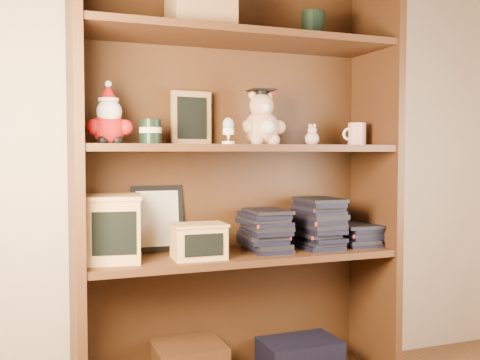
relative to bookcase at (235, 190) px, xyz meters
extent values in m
cube|color=#C9B191|center=(0.00, 0.14, 0.47)|extent=(3.00, 0.04, 2.50)
cube|color=#482914|center=(-0.58, -0.05, 0.02)|extent=(0.03, 0.35, 1.60)
cube|color=#482914|center=(0.59, -0.05, 0.02)|extent=(0.03, 0.35, 1.60)
cube|color=#432612|center=(0.00, 0.11, 0.02)|extent=(1.20, 0.02, 1.60)
cube|color=#482914|center=(0.00, -0.05, 0.56)|extent=(1.14, 0.33, 0.02)
cube|color=black|center=(0.25, -0.05, -0.66)|extent=(0.30, 0.20, 0.14)
cube|color=#9E7547|center=(-0.15, -0.05, 0.63)|extent=(0.22, 0.18, 0.12)
cylinder|color=black|center=(0.30, -0.05, 0.63)|extent=(0.09, 0.09, 0.11)
cube|color=#482914|center=(0.00, -0.05, -0.24)|extent=(1.14, 0.33, 0.02)
cube|color=#482914|center=(0.00, -0.05, 0.16)|extent=(1.14, 0.33, 0.02)
sphere|color=#A50F0F|center=(-0.47, -0.05, 0.22)|extent=(0.11, 0.11, 0.11)
sphere|color=#A50F0F|center=(-0.52, -0.07, 0.23)|extent=(0.05, 0.05, 0.05)
sphere|color=#A50F0F|center=(-0.42, -0.07, 0.23)|extent=(0.05, 0.05, 0.05)
sphere|color=black|center=(-0.50, -0.08, 0.18)|extent=(0.04, 0.04, 0.04)
sphere|color=black|center=(-0.45, -0.08, 0.18)|extent=(0.04, 0.04, 0.04)
sphere|color=white|center=(-0.47, -0.06, 0.28)|extent=(0.08, 0.08, 0.08)
sphere|color=#D8B293|center=(-0.47, -0.05, 0.30)|extent=(0.06, 0.06, 0.06)
cone|color=#A50F0F|center=(-0.47, -0.05, 0.35)|extent=(0.07, 0.07, 0.06)
sphere|color=white|center=(-0.47, -0.05, 0.37)|extent=(0.02, 0.02, 0.02)
cylinder|color=white|center=(-0.47, -0.05, 0.32)|extent=(0.07, 0.07, 0.01)
cylinder|color=black|center=(-0.33, -0.05, 0.21)|extent=(0.08, 0.08, 0.09)
cylinder|color=beige|center=(-0.33, -0.05, 0.22)|extent=(0.08, 0.08, 0.02)
cube|color=#9E7547|center=(-0.15, 0.06, 0.27)|extent=(0.16, 0.04, 0.20)
cube|color=black|center=(-0.15, 0.05, 0.27)|extent=(0.12, 0.02, 0.16)
cube|color=#9E7547|center=(-0.15, 0.10, 0.19)|extent=(0.08, 0.08, 0.01)
cylinder|color=white|center=(-0.07, -0.13, 0.18)|extent=(0.04, 0.04, 0.01)
cone|color=white|center=(-0.07, -0.13, 0.20)|extent=(0.02, 0.02, 0.03)
cylinder|color=white|center=(-0.07, -0.13, 0.22)|extent=(0.04, 0.04, 0.02)
ellipsoid|color=#A3B0C6|center=(-0.07, -0.13, 0.24)|extent=(0.04, 0.04, 0.05)
sphere|color=tan|center=(0.09, -0.05, 0.23)|extent=(0.13, 0.13, 0.13)
sphere|color=white|center=(0.09, -0.11, 0.24)|extent=(0.06, 0.06, 0.06)
sphere|color=tan|center=(0.03, -0.07, 0.24)|extent=(0.05, 0.05, 0.05)
sphere|color=tan|center=(0.15, -0.07, 0.24)|extent=(0.05, 0.05, 0.05)
sphere|color=tan|center=(0.06, -0.09, 0.19)|extent=(0.05, 0.05, 0.05)
sphere|color=tan|center=(0.12, -0.09, 0.19)|extent=(0.05, 0.05, 0.05)
sphere|color=tan|center=(0.09, -0.05, 0.32)|extent=(0.09, 0.09, 0.09)
sphere|color=white|center=(0.09, -0.09, 0.31)|extent=(0.04, 0.04, 0.04)
sphere|color=tan|center=(0.06, -0.04, 0.35)|extent=(0.03, 0.03, 0.03)
sphere|color=tan|center=(0.12, -0.04, 0.35)|extent=(0.03, 0.03, 0.03)
cylinder|color=black|center=(0.09, -0.05, 0.36)|extent=(0.04, 0.04, 0.02)
cube|color=black|center=(0.09, -0.05, 0.37)|extent=(0.09, 0.09, 0.01)
cylinder|color=#A50F0F|center=(0.13, -0.07, 0.36)|extent=(0.00, 0.04, 0.03)
sphere|color=#CFA7A0|center=(0.30, -0.05, 0.20)|extent=(0.05, 0.05, 0.05)
sphere|color=#CFA7A0|center=(0.30, -0.05, 0.23)|extent=(0.04, 0.04, 0.04)
sphere|color=#CFA7A0|center=(0.29, -0.05, 0.25)|extent=(0.01, 0.01, 0.01)
sphere|color=#CFA7A0|center=(0.31, -0.05, 0.25)|extent=(0.01, 0.01, 0.01)
cylinder|color=silver|center=(0.50, -0.05, 0.22)|extent=(0.07, 0.07, 0.09)
torus|color=white|center=(0.46, -0.05, 0.22)|extent=(0.05, 0.01, 0.05)
cube|color=black|center=(-0.28, 0.09, -0.10)|extent=(0.20, 0.05, 0.25)
cube|color=beige|center=(-0.28, 0.08, -0.10)|extent=(0.16, 0.03, 0.21)
cube|color=tan|center=(-0.47, -0.05, -0.12)|extent=(0.22, 0.22, 0.22)
cube|color=black|center=(-0.47, -0.15, -0.12)|extent=(0.14, 0.02, 0.14)
cube|color=tan|center=(-0.47, -0.05, -0.01)|extent=(0.23, 0.23, 0.01)
cube|color=tan|center=(-0.18, -0.12, -0.17)|extent=(0.18, 0.13, 0.12)
cube|color=black|center=(-0.18, -0.18, -0.17)|extent=(0.13, 0.01, 0.08)
cube|color=tan|center=(-0.18, -0.12, -0.11)|extent=(0.19, 0.14, 0.01)
cube|color=black|center=(0.11, -0.05, -0.22)|extent=(0.14, 0.20, 0.02)
cube|color=black|center=(0.11, -0.05, -0.20)|extent=(0.14, 0.20, 0.02)
cube|color=black|center=(0.11, -0.05, -0.19)|extent=(0.14, 0.20, 0.02)
cube|color=black|center=(0.11, -0.05, -0.17)|extent=(0.14, 0.20, 0.02)
cube|color=black|center=(0.11, -0.05, -0.16)|extent=(0.14, 0.20, 0.02)
cube|color=black|center=(0.11, -0.05, -0.14)|extent=(0.14, 0.20, 0.02)
cube|color=black|center=(0.11, -0.05, -0.12)|extent=(0.14, 0.20, 0.02)
cube|color=black|center=(0.11, -0.05, -0.11)|extent=(0.14, 0.20, 0.02)
cube|color=black|center=(0.11, -0.05, -0.09)|extent=(0.14, 0.20, 0.02)
cube|color=black|center=(0.11, -0.05, -0.08)|extent=(0.14, 0.20, 0.02)
cube|color=black|center=(0.32, -0.05, -0.22)|extent=(0.14, 0.20, 0.02)
cube|color=black|center=(0.32, -0.05, -0.20)|extent=(0.14, 0.20, 0.02)
cube|color=black|center=(0.32, -0.05, -0.19)|extent=(0.14, 0.20, 0.02)
cube|color=black|center=(0.32, -0.05, -0.17)|extent=(0.14, 0.20, 0.02)
cube|color=black|center=(0.32, -0.05, -0.16)|extent=(0.14, 0.20, 0.02)
cube|color=black|center=(0.32, -0.05, -0.14)|extent=(0.14, 0.20, 0.02)
cube|color=black|center=(0.32, -0.05, -0.12)|extent=(0.14, 0.20, 0.02)
cube|color=black|center=(0.32, -0.05, -0.11)|extent=(0.14, 0.20, 0.02)
cube|color=black|center=(0.32, -0.05, -0.09)|extent=(0.14, 0.20, 0.02)
cube|color=black|center=(0.32, -0.05, -0.08)|extent=(0.14, 0.20, 0.02)
cube|color=black|center=(0.32, -0.05, -0.06)|extent=(0.14, 0.20, 0.02)
cube|color=black|center=(0.32, -0.05, -0.04)|extent=(0.14, 0.20, 0.02)
cube|color=black|center=(0.50, -0.05, -0.22)|extent=(0.14, 0.20, 0.02)
cube|color=black|center=(0.50, -0.05, -0.20)|extent=(0.14, 0.20, 0.02)
cube|color=black|center=(0.50, -0.05, -0.19)|extent=(0.14, 0.20, 0.02)
cube|color=black|center=(0.50, -0.05, -0.17)|extent=(0.14, 0.20, 0.02)
cube|color=black|center=(0.50, -0.05, -0.16)|extent=(0.14, 0.20, 0.02)
cube|color=black|center=(0.50, -0.05, -0.14)|extent=(0.14, 0.20, 0.02)
camera|label=1|loc=(-0.73, -1.99, 0.14)|focal=42.00mm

